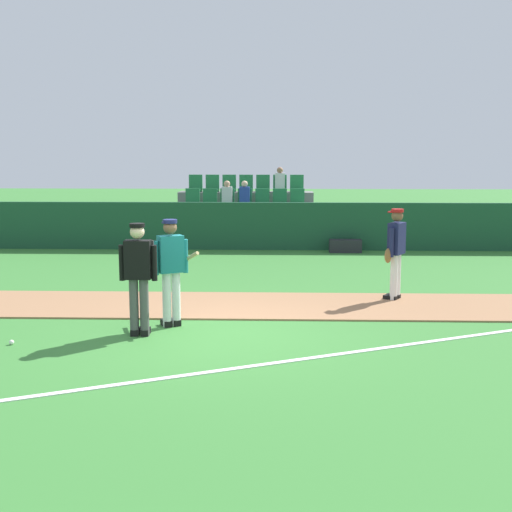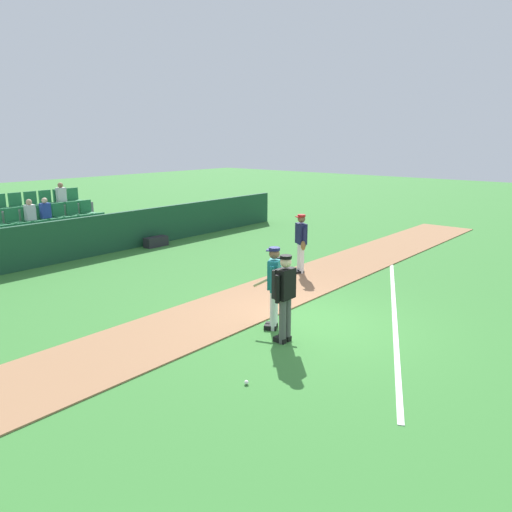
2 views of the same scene
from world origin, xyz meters
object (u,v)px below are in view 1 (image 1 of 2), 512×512
object	(u,v)px
runner_navy_jersey	(396,251)
baseball	(12,342)
equipment_bag	(345,246)
umpire_home_plate	(139,272)
batter_teal_jersey	(171,268)

from	to	relation	value
runner_navy_jersey	baseball	distance (m)	7.05
runner_navy_jersey	equipment_bag	bearing A→B (deg)	93.23
umpire_home_plate	runner_navy_jersey	xyz separation A→B (m)	(4.38, 2.67, -0.04)
umpire_home_plate	equipment_bag	distance (m)	9.82
umpire_home_plate	equipment_bag	world-z (taller)	umpire_home_plate
runner_navy_jersey	equipment_bag	size ratio (longest dim) A/B	1.96
baseball	equipment_bag	size ratio (longest dim) A/B	0.08
umpire_home_plate	runner_navy_jersey	distance (m)	5.13
batter_teal_jersey	runner_navy_jersey	xyz separation A→B (m)	(3.97, 2.09, -0.01)
batter_teal_jersey	baseball	world-z (taller)	batter_teal_jersey
umpire_home_plate	baseball	world-z (taller)	umpire_home_plate
umpire_home_plate	baseball	xyz separation A→B (m)	(-1.81, -0.59, -0.96)
runner_navy_jersey	equipment_bag	distance (m)	6.31
equipment_bag	batter_teal_jersey	bearing A→B (deg)	-113.45
umpire_home_plate	equipment_bag	bearing A→B (deg)	65.69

